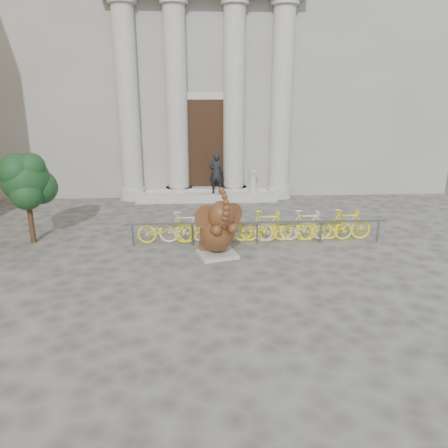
{
  "coord_description": "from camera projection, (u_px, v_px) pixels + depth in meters",
  "views": [
    {
      "loc": [
        -0.25,
        -9.08,
        4.57
      ],
      "look_at": [
        0.36,
        2.19,
        1.1
      ],
      "focal_mm": 35.0,
      "sensor_mm": 36.0,
      "label": 1
    }
  ],
  "objects": [
    {
      "name": "tree",
      "position": [
        26.0,
        181.0,
        13.1
      ],
      "size": [
        1.62,
        1.48,
        2.82
      ],
      "color": "#332114",
      "rests_on": "ground"
    },
    {
      "name": "entrance_steps",
      "position": [
        207.0,
        196.0,
        18.94
      ],
      "size": [
        6.0,
        1.2,
        0.36
      ],
      "primitive_type": "cube",
      "color": "#A8A59E",
      "rests_on": "ground"
    },
    {
      "name": "pedestrian",
      "position": [
        216.0,
        173.0,
        18.32
      ],
      "size": [
        0.69,
        0.51,
        1.74
      ],
      "primitive_type": "imported",
      "rotation": [
        0.0,
        0.0,
        2.99
      ],
      "color": "black",
      "rests_on": "entrance_steps"
    },
    {
      "name": "bike_rack",
      "position": [
        256.0,
        226.0,
        13.64
      ],
      "size": [
        8.0,
        0.53,
        1.0
      ],
      "color": "slate",
      "rests_on": "ground"
    },
    {
      "name": "classical_building",
      "position": [
        204.0,
        62.0,
        22.52
      ],
      "size": [
        22.0,
        10.7,
        12.0
      ],
      "color": "gray",
      "rests_on": "ground"
    },
    {
      "name": "elephant_statue",
      "position": [
        218.0,
        231.0,
        12.33
      ],
      "size": [
        1.37,
        1.64,
        2.08
      ],
      "rotation": [
        0.0,
        0.0,
        0.28
      ],
      "color": "#A8A59E",
      "rests_on": "ground"
    },
    {
      "name": "ground",
      "position": [
        213.0,
        298.0,
        10.02
      ],
      "size": [
        80.0,
        80.0,
        0.0
      ],
      "primitive_type": "plane",
      "color": "#474442",
      "rests_on": "ground"
    },
    {
      "name": "balustrade_post",
      "position": [
        253.0,
        182.0,
        18.57
      ],
      "size": [
        0.4,
        0.4,
        0.98
      ],
      "color": "#A8A59E",
      "rests_on": "entrance_steps"
    }
  ]
}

